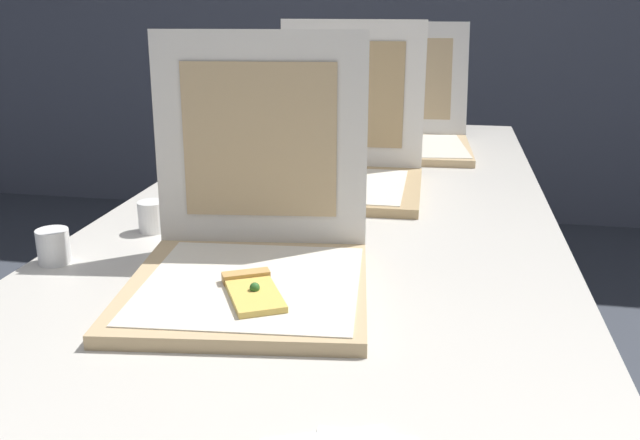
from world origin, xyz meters
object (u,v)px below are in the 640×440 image
pizza_box_back (408,131)px  cup_white_far (259,157)px  pizza_box_middle (344,165)px  cup_white_near_left (54,246)px  table (326,237)px  pizza_box_front (250,252)px  cup_white_near_center (152,216)px

pizza_box_back → cup_white_far: bearing=-141.9°
pizza_box_middle → pizza_box_back: pizza_box_middle is taller
cup_white_near_left → cup_white_far: same height
pizza_box_back → cup_white_far: size_ratio=8.58×
cup_white_far → table: bearing=-58.1°
pizza_box_back → pizza_box_front: bearing=-102.5°
pizza_box_middle → pizza_box_back: bearing=74.1°
cup_white_near_center → cup_white_far: 0.58m
cup_white_near_left → cup_white_far: bearing=77.3°
pizza_box_back → cup_white_far: 0.53m
pizza_box_back → cup_white_near_left: bearing=-120.1°
table → pizza_box_back: (0.13, 0.78, 0.10)m
pizza_box_middle → cup_white_far: (-0.27, 0.16, -0.03)m
pizza_box_front → pizza_box_middle: (0.06, 0.64, 0.00)m
pizza_box_middle → cup_white_far: 0.31m
cup_white_near_left → pizza_box_back: bearing=62.9°
pizza_box_middle → cup_white_near_center: (-0.34, -0.41, -0.03)m
pizza_box_middle → cup_white_near_center: bearing=-130.7°
pizza_box_front → cup_white_near_left: 0.38m
table → cup_white_near_left: (-0.44, -0.34, 0.07)m
pizza_box_middle → cup_white_near_left: size_ratio=6.65×
pizza_box_front → pizza_box_back: bearing=73.2°
pizza_box_middle → cup_white_near_left: 0.75m
cup_white_near_left → cup_white_near_center: (0.10, 0.20, 0.00)m
pizza_box_front → pizza_box_back: size_ratio=0.82×
pizza_box_front → pizza_box_middle: same height
pizza_box_middle → cup_white_near_left: pizza_box_middle is taller
cup_white_near_center → cup_white_far: bearing=82.9°
pizza_box_front → cup_white_near_center: pizza_box_front is taller
cup_white_near_center → pizza_box_middle: bearing=50.6°
pizza_box_front → cup_white_far: 0.83m
table → pizza_box_front: bearing=-99.7°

